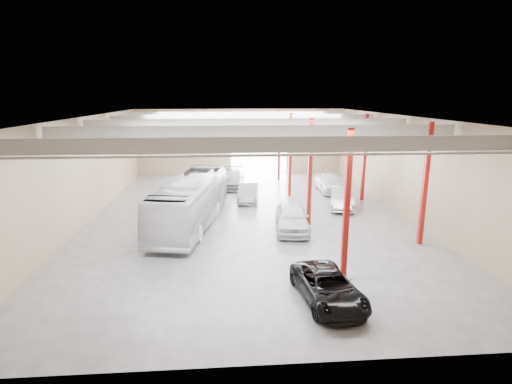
{
  "coord_description": "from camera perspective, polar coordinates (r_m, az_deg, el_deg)",
  "views": [
    {
      "loc": [
        -1.64,
        -27.0,
        8.35
      ],
      "look_at": [
        0.33,
        -1.62,
        2.2
      ],
      "focal_mm": 28.0,
      "sensor_mm": 36.0,
      "label": 1
    }
  ],
  "objects": [
    {
      "name": "depot_shell",
      "position": [
        27.75,
        -0.74,
        6.59
      ],
      "size": [
        22.12,
        32.12,
        7.06
      ],
      "color": "#4E4D53",
      "rests_on": "ground"
    },
    {
      "name": "coach_bus",
      "position": [
        26.54,
        -9.24,
        -1.28
      ],
      "size": [
        4.73,
        11.97,
        3.25
      ],
      "primitive_type": "imported",
      "rotation": [
        0.0,
        0.0,
        -0.18
      ],
      "color": "silver",
      "rests_on": "ground"
    },
    {
      "name": "black_sedan",
      "position": [
        17.22,
        10.24,
        -13.22
      ],
      "size": [
        2.73,
        4.92,
        1.3
      ],
      "primitive_type": "imported",
      "rotation": [
        0.0,
        0.0,
        0.13
      ],
      "color": "black",
      "rests_on": "ground"
    },
    {
      "name": "car_row_a",
      "position": [
        25.48,
        5.12,
        -3.57
      ],
      "size": [
        2.51,
        5.22,
        1.72
      ],
      "primitive_type": "imported",
      "rotation": [
        0.0,
        0.0,
        -0.1
      ],
      "color": "silver",
      "rests_on": "ground"
    },
    {
      "name": "car_row_b",
      "position": [
        32.46,
        -1.07,
        -0.01
      ],
      "size": [
        2.02,
        4.53,
        1.44
      ],
      "primitive_type": "imported",
      "rotation": [
        0.0,
        0.0,
        -0.12
      ],
      "color": "#9E9EA2",
      "rests_on": "ground"
    },
    {
      "name": "car_row_c",
      "position": [
        37.48,
        -3.45,
        1.92
      ],
      "size": [
        2.55,
        5.59,
        1.58
      ],
      "primitive_type": "imported",
      "rotation": [
        0.0,
        0.0,
        -0.06
      ],
      "color": "slate",
      "rests_on": "ground"
    },
    {
      "name": "car_right_near",
      "position": [
        31.21,
        12.2,
        -0.75
      ],
      "size": [
        2.86,
        5.08,
        1.59
      ],
      "primitive_type": "imported",
      "rotation": [
        0.0,
        0.0,
        -0.26
      ],
      "color": "#B1B1B6",
      "rests_on": "ground"
    },
    {
      "name": "car_right_far",
      "position": [
        36.17,
        10.46,
        1.36
      ],
      "size": [
        1.98,
        4.9,
        1.67
      ],
      "primitive_type": "imported",
      "rotation": [
        0.0,
        0.0,
        -0.0
      ],
      "color": "silver",
      "rests_on": "ground"
    }
  ]
}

